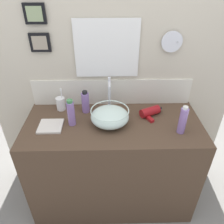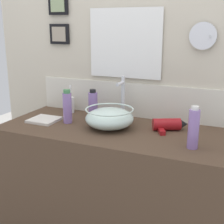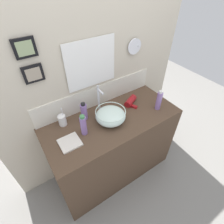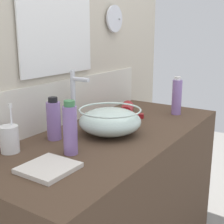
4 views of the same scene
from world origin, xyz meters
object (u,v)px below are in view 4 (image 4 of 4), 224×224
(faucet, at_px, (75,95))
(toothbrush_cup, at_px, (10,139))
(soap_dispenser, at_px, (70,129))
(shampoo_bottle, at_px, (177,96))
(spray_bottle, at_px, (54,120))
(glass_bowl_sink, at_px, (110,121))
(hand_towel, at_px, (49,168))
(hair_drier, at_px, (128,109))

(faucet, distance_m, toothbrush_cup, 0.41)
(soap_dispenser, height_order, shampoo_bottle, shampoo_bottle)
(soap_dispenser, relative_size, spray_bottle, 1.12)
(faucet, height_order, spray_bottle, faucet)
(glass_bowl_sink, distance_m, shampoo_bottle, 0.51)
(glass_bowl_sink, bearing_deg, spray_bottle, 139.21)
(shampoo_bottle, xyz_separation_m, hand_towel, (-0.93, 0.08, -0.09))
(glass_bowl_sink, relative_size, spray_bottle, 1.53)
(hair_drier, relative_size, toothbrush_cup, 1.09)
(glass_bowl_sink, relative_size, hand_towel, 1.65)
(faucet, height_order, hair_drier, faucet)
(hair_drier, height_order, hand_towel, hair_drier)
(shampoo_bottle, height_order, hand_towel, shampoo_bottle)
(glass_bowl_sink, xyz_separation_m, hair_drier, (0.33, 0.10, -0.03))
(toothbrush_cup, relative_size, hand_towel, 1.11)
(soap_dispenser, bearing_deg, hand_towel, -168.13)
(toothbrush_cup, bearing_deg, shampoo_bottle, -19.69)
(soap_dispenser, bearing_deg, glass_bowl_sink, 1.05)
(soap_dispenser, bearing_deg, spray_bottle, 62.14)
(glass_bowl_sink, relative_size, faucet, 1.02)
(faucet, relative_size, shampoo_bottle, 1.30)
(glass_bowl_sink, height_order, spray_bottle, spray_bottle)
(toothbrush_cup, bearing_deg, glass_bowl_sink, -27.13)
(spray_bottle, bearing_deg, faucet, 11.78)
(soap_dispenser, bearing_deg, hair_drier, 9.90)
(toothbrush_cup, height_order, shampoo_bottle, shampoo_bottle)
(shampoo_bottle, relative_size, hand_towel, 1.24)
(shampoo_bottle, bearing_deg, soap_dispenser, 171.80)
(glass_bowl_sink, distance_m, soap_dispenser, 0.28)
(glass_bowl_sink, xyz_separation_m, soap_dispenser, (-0.28, -0.01, 0.04))
(toothbrush_cup, height_order, spray_bottle, toothbrush_cup)
(toothbrush_cup, height_order, hand_towel, toothbrush_cup)
(shampoo_bottle, bearing_deg, spray_bottle, 157.77)
(toothbrush_cup, xyz_separation_m, soap_dispenser, (0.12, -0.21, 0.05))
(hair_drier, xyz_separation_m, hand_towel, (-0.76, -0.14, -0.03))
(glass_bowl_sink, bearing_deg, hand_towel, -175.06)
(faucet, distance_m, shampoo_bottle, 0.60)
(glass_bowl_sink, distance_m, faucet, 0.22)
(faucet, xyz_separation_m, shampoo_bottle, (0.50, -0.32, -0.05))
(faucet, xyz_separation_m, hand_towel, (-0.43, -0.24, -0.15))
(glass_bowl_sink, xyz_separation_m, spray_bottle, (-0.19, 0.16, 0.02))
(glass_bowl_sink, height_order, soap_dispenser, soap_dispenser)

